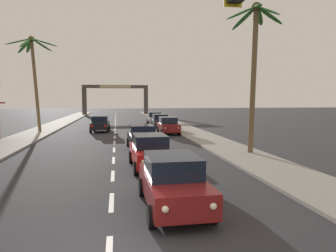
{
  "coord_description": "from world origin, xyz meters",
  "views": [
    {
      "loc": [
        0.22,
        -6.47,
        3.48
      ],
      "look_at": [
        2.61,
        8.0,
        2.2
      ],
      "focal_mm": 33.24,
      "sensor_mm": 36.0,
      "label": 1
    }
  ],
  "objects_px": {
    "palm_right_second": "(255,48)",
    "sedan_lead_at_stop_bar": "(173,181)",
    "sedan_third_in_queue": "(150,151)",
    "palm_left_third": "(33,62)",
    "sedan_fifth_in_queue": "(142,137)",
    "sedan_parked_mid_kerb": "(154,118)",
    "traffic_signal_mast": "(243,17)",
    "sedan_parked_nearest_kerb": "(168,125)",
    "sedan_parked_far_kerb": "(160,121)",
    "town_gateway_arch": "(115,96)",
    "sedan_oncoming_far": "(100,124)"
  },
  "relations": [
    {
      "from": "sedan_parked_nearest_kerb",
      "to": "town_gateway_arch",
      "type": "height_order",
      "value": "town_gateway_arch"
    },
    {
      "from": "sedan_third_in_queue",
      "to": "sedan_parked_far_kerb",
      "type": "relative_size",
      "value": 1.0
    },
    {
      "from": "sedan_parked_mid_kerb",
      "to": "sedan_parked_far_kerb",
      "type": "relative_size",
      "value": 1.0
    },
    {
      "from": "traffic_signal_mast",
      "to": "town_gateway_arch",
      "type": "bearing_deg",
      "value": 92.72
    },
    {
      "from": "sedan_third_in_queue",
      "to": "palm_right_second",
      "type": "bearing_deg",
      "value": 21.91
    },
    {
      "from": "traffic_signal_mast",
      "to": "sedan_parked_far_kerb",
      "type": "bearing_deg",
      "value": 85.59
    },
    {
      "from": "sedan_parked_far_kerb",
      "to": "palm_right_second",
      "type": "xyz_separation_m",
      "value": [
        3.29,
        -18.37,
        5.73
      ]
    },
    {
      "from": "sedan_fifth_in_queue",
      "to": "sedan_parked_nearest_kerb",
      "type": "bearing_deg",
      "value": 69.94
    },
    {
      "from": "sedan_parked_nearest_kerb",
      "to": "traffic_signal_mast",
      "type": "bearing_deg",
      "value": -95.45
    },
    {
      "from": "sedan_parked_nearest_kerb",
      "to": "town_gateway_arch",
      "type": "distance_m",
      "value": 39.85
    },
    {
      "from": "sedan_fifth_in_queue",
      "to": "town_gateway_arch",
      "type": "distance_m",
      "value": 48.74
    },
    {
      "from": "traffic_signal_mast",
      "to": "sedan_parked_far_kerb",
      "type": "xyz_separation_m",
      "value": [
        2.3,
        29.88,
        -4.44
      ]
    },
    {
      "from": "town_gateway_arch",
      "to": "palm_left_third",
      "type": "bearing_deg",
      "value": -102.31
    },
    {
      "from": "sedan_third_in_queue",
      "to": "palm_left_third",
      "type": "bearing_deg",
      "value": 118.76
    },
    {
      "from": "sedan_parked_mid_kerb",
      "to": "palm_right_second",
      "type": "height_order",
      "value": "palm_right_second"
    },
    {
      "from": "sedan_third_in_queue",
      "to": "sedan_lead_at_stop_bar",
      "type": "bearing_deg",
      "value": -89.07
    },
    {
      "from": "sedan_oncoming_far",
      "to": "sedan_third_in_queue",
      "type": "bearing_deg",
      "value": -79.55
    },
    {
      "from": "sedan_lead_at_stop_bar",
      "to": "sedan_oncoming_far",
      "type": "relative_size",
      "value": 1.0
    },
    {
      "from": "traffic_signal_mast",
      "to": "sedan_fifth_in_queue",
      "type": "xyz_separation_m",
      "value": [
        -1.09,
        14.69,
        -4.44
      ]
    },
    {
      "from": "sedan_lead_at_stop_bar",
      "to": "traffic_signal_mast",
      "type": "bearing_deg",
      "value": -70.21
    },
    {
      "from": "sedan_fifth_in_queue",
      "to": "sedan_parked_mid_kerb",
      "type": "distance_m",
      "value": 21.21
    },
    {
      "from": "sedan_lead_at_stop_bar",
      "to": "sedan_oncoming_far",
      "type": "distance_m",
      "value": 24.61
    },
    {
      "from": "sedan_lead_at_stop_bar",
      "to": "sedan_fifth_in_queue",
      "type": "bearing_deg",
      "value": 90.19
    },
    {
      "from": "traffic_signal_mast",
      "to": "sedan_parked_mid_kerb",
      "type": "distance_m",
      "value": 35.97
    },
    {
      "from": "sedan_lead_at_stop_bar",
      "to": "sedan_third_in_queue",
      "type": "height_order",
      "value": "same"
    },
    {
      "from": "sedan_third_in_queue",
      "to": "palm_right_second",
      "type": "distance_m",
      "value": 9.25
    },
    {
      "from": "sedan_third_in_queue",
      "to": "sedan_fifth_in_queue",
      "type": "xyz_separation_m",
      "value": [
        0.06,
        5.89,
        0.0
      ]
    },
    {
      "from": "sedan_fifth_in_queue",
      "to": "palm_left_third",
      "type": "bearing_deg",
      "value": 129.43
    },
    {
      "from": "sedan_parked_nearest_kerb",
      "to": "palm_left_third",
      "type": "relative_size",
      "value": 0.46
    },
    {
      "from": "sedan_parked_nearest_kerb",
      "to": "sedan_parked_mid_kerb",
      "type": "distance_m",
      "value": 11.71
    },
    {
      "from": "sedan_lead_at_stop_bar",
      "to": "sedan_parked_far_kerb",
      "type": "height_order",
      "value": "same"
    },
    {
      "from": "sedan_oncoming_far",
      "to": "sedan_parked_mid_kerb",
      "type": "bearing_deg",
      "value": 50.62
    },
    {
      "from": "sedan_oncoming_far",
      "to": "sedan_parked_far_kerb",
      "type": "relative_size",
      "value": 1.0
    },
    {
      "from": "sedan_fifth_in_queue",
      "to": "sedan_parked_far_kerb",
      "type": "distance_m",
      "value": 15.56
    },
    {
      "from": "sedan_parked_far_kerb",
      "to": "sedan_parked_mid_kerb",
      "type": "bearing_deg",
      "value": 89.97
    },
    {
      "from": "sedan_lead_at_stop_bar",
      "to": "sedan_parked_far_kerb",
      "type": "bearing_deg",
      "value": 82.91
    },
    {
      "from": "town_gateway_arch",
      "to": "sedan_third_in_queue",
      "type": "bearing_deg",
      "value": -88.04
    },
    {
      "from": "sedan_parked_far_kerb",
      "to": "palm_right_second",
      "type": "height_order",
      "value": "palm_right_second"
    },
    {
      "from": "palm_left_third",
      "to": "sedan_oncoming_far",
      "type": "bearing_deg",
      "value": 4.92
    },
    {
      "from": "sedan_third_in_queue",
      "to": "traffic_signal_mast",
      "type": "bearing_deg",
      "value": -82.59
    },
    {
      "from": "sedan_fifth_in_queue",
      "to": "sedan_parked_nearest_kerb",
      "type": "xyz_separation_m",
      "value": [
        3.37,
        9.22,
        0.0
      ]
    },
    {
      "from": "sedan_third_in_queue",
      "to": "town_gateway_arch",
      "type": "distance_m",
      "value": 54.61
    },
    {
      "from": "sedan_parked_nearest_kerb",
      "to": "sedan_parked_far_kerb",
      "type": "relative_size",
      "value": 1.0
    },
    {
      "from": "palm_right_second",
      "to": "sedan_lead_at_stop_bar",
      "type": "bearing_deg",
      "value": -127.7
    },
    {
      "from": "sedan_fifth_in_queue",
      "to": "sedan_parked_mid_kerb",
      "type": "height_order",
      "value": "same"
    },
    {
      "from": "sedan_lead_at_stop_bar",
      "to": "sedan_oncoming_far",
      "type": "height_order",
      "value": "same"
    },
    {
      "from": "sedan_parked_far_kerb",
      "to": "sedan_third_in_queue",
      "type": "bearing_deg",
      "value": -99.29
    },
    {
      "from": "sedan_parked_nearest_kerb",
      "to": "sedan_parked_mid_kerb",
      "type": "bearing_deg",
      "value": 89.87
    },
    {
      "from": "sedan_third_in_queue",
      "to": "sedan_fifth_in_queue",
      "type": "relative_size",
      "value": 1.0
    },
    {
      "from": "sedan_parked_mid_kerb",
      "to": "palm_right_second",
      "type": "xyz_separation_m",
      "value": [
        3.29,
        -24.11,
        5.73
      ]
    }
  ]
}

